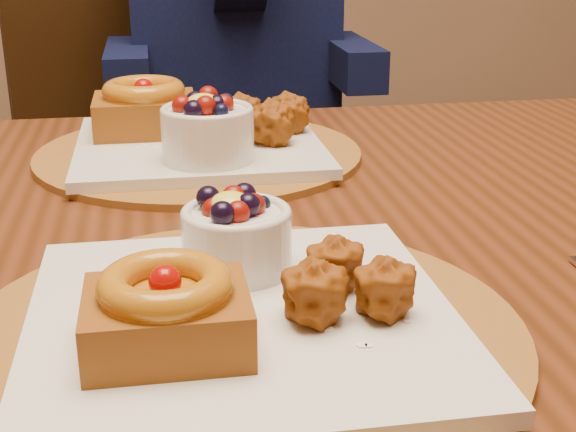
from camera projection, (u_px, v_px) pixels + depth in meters
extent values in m
cube|color=#3C1C0A|center=(216.00, 242.00, 0.75)|extent=(1.60, 0.90, 0.04)
cylinder|color=brown|center=(242.00, 332.00, 0.54)|extent=(0.38, 0.38, 0.01)
cube|color=silver|center=(242.00, 319.00, 0.53)|extent=(0.28, 0.28, 0.01)
cube|color=#552408|center=(167.00, 321.00, 0.48)|extent=(0.10, 0.08, 0.04)
torus|color=#944609|center=(165.00, 284.00, 0.47)|extent=(0.08, 0.08, 0.02)
sphere|color=#8F0702|center=(165.00, 281.00, 0.47)|extent=(0.02, 0.02, 0.02)
sphere|color=#8C3D0A|center=(334.00, 266.00, 0.55)|extent=(0.04, 0.04, 0.04)
sphere|color=#8C3D0A|center=(313.00, 295.00, 0.51)|extent=(0.04, 0.04, 0.04)
sphere|color=#8C3D0A|center=(383.00, 290.00, 0.52)|extent=(0.04, 0.04, 0.04)
cylinder|color=silver|center=(237.00, 241.00, 0.58)|extent=(0.08, 0.08, 0.04)
torus|color=silver|center=(236.00, 213.00, 0.58)|extent=(0.08, 0.08, 0.01)
ellipsoid|color=yellow|center=(230.00, 203.00, 0.57)|extent=(0.03, 0.03, 0.02)
cylinder|color=brown|center=(199.00, 154.00, 0.94)|extent=(0.38, 0.38, 0.01)
cube|color=silver|center=(199.00, 145.00, 0.94)|extent=(0.28, 0.28, 0.01)
cube|color=#552408|center=(145.00, 115.00, 0.96)|extent=(0.12, 0.10, 0.04)
torus|color=#944609|center=(144.00, 90.00, 0.95)|extent=(0.10, 0.10, 0.02)
sphere|color=#8F0702|center=(144.00, 89.00, 0.95)|extent=(0.02, 0.02, 0.02)
sphere|color=#8C3D0A|center=(271.00, 125.00, 0.92)|extent=(0.05, 0.05, 0.05)
sphere|color=#8C3D0A|center=(241.00, 116.00, 0.96)|extent=(0.05, 0.05, 0.05)
sphere|color=#8C3D0A|center=(288.00, 114.00, 0.97)|extent=(0.05, 0.05, 0.05)
cylinder|color=silver|center=(208.00, 135.00, 0.85)|extent=(0.10, 0.10, 0.05)
torus|color=silver|center=(207.00, 110.00, 0.84)|extent=(0.10, 0.10, 0.01)
ellipsoid|color=yellow|center=(203.00, 102.00, 0.84)|extent=(0.03, 0.03, 0.02)
cube|color=black|center=(155.00, 193.00, 1.69)|extent=(0.59, 0.59, 0.04)
cylinder|color=black|center=(99.00, 363.00, 1.52)|extent=(0.04, 0.04, 0.45)
cylinder|color=black|center=(284.00, 315.00, 1.70)|extent=(0.04, 0.04, 0.45)
cylinder|color=black|center=(48.00, 284.00, 1.85)|extent=(0.04, 0.04, 0.45)
cylinder|color=black|center=(208.00, 251.00, 2.03)|extent=(0.04, 0.04, 0.45)
cube|color=black|center=(115.00, 63.00, 1.78)|extent=(0.45, 0.18, 0.49)
cube|color=black|center=(234.00, 45.00, 1.64)|extent=(0.41, 0.21, 0.58)
cube|color=black|center=(128.00, 67.00, 1.50)|extent=(0.08, 0.29, 0.08)
cube|color=black|center=(349.00, 61.00, 1.57)|extent=(0.08, 0.29, 0.08)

